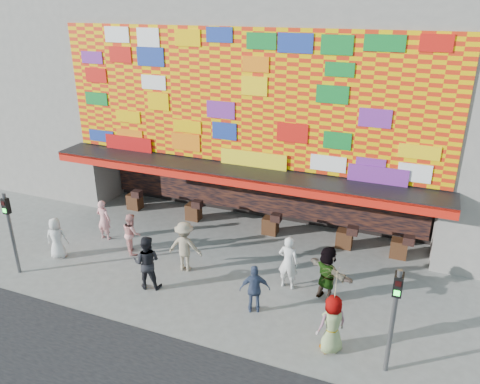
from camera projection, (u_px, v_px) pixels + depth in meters
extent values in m
plane|color=slate|center=(197.00, 287.00, 15.52)|extent=(90.00, 90.00, 0.00)
cube|color=gray|center=(277.00, 59.00, 19.88)|extent=(15.00, 8.00, 7.00)
cube|color=black|center=(280.00, 163.00, 22.65)|extent=(15.00, 6.00, 3.00)
cube|color=gray|center=(105.00, 170.00, 21.76)|extent=(0.40, 2.00, 3.00)
cube|color=gray|center=(442.00, 222.00, 16.69)|extent=(0.40, 2.00, 3.00)
cube|color=black|center=(236.00, 170.00, 17.28)|extent=(15.20, 1.60, 0.12)
cube|color=red|center=(228.00, 181.00, 16.67)|extent=(15.20, 0.04, 0.35)
cube|color=#ECB200|center=(242.00, 99.00, 16.78)|extent=(14.80, 0.08, 4.90)
cube|color=black|center=(258.00, 184.00, 19.93)|extent=(14.00, 0.25, 2.50)
cube|color=gray|center=(42.00, 58.00, 24.59)|extent=(11.00, 8.00, 12.00)
cylinder|color=#59595B|center=(12.00, 234.00, 15.82)|extent=(0.12, 0.12, 3.00)
cube|color=black|center=(6.00, 206.00, 15.42)|extent=(0.22, 0.18, 0.55)
cube|color=black|center=(3.00, 203.00, 15.28)|extent=(0.14, 0.02, 0.14)
cube|color=#19E533|center=(4.00, 211.00, 15.38)|extent=(0.14, 0.02, 0.14)
cylinder|color=#59595B|center=(392.00, 322.00, 11.51)|extent=(0.12, 0.12, 3.00)
cube|color=black|center=(398.00, 286.00, 11.11)|extent=(0.22, 0.18, 0.55)
cube|color=black|center=(398.00, 284.00, 10.97)|extent=(0.14, 0.02, 0.14)
cube|color=#19E533|center=(397.00, 293.00, 11.07)|extent=(0.14, 0.02, 0.14)
imported|color=silver|center=(57.00, 238.00, 17.07)|extent=(0.90, 0.75, 1.57)
imported|color=pink|center=(104.00, 220.00, 18.39)|extent=(0.60, 0.40, 1.65)
imported|color=black|center=(147.00, 262.00, 15.23)|extent=(1.06, 0.93, 1.86)
imported|color=gray|center=(185.00, 246.00, 16.22)|extent=(1.28, 0.85, 1.84)
imported|color=#394664|center=(255.00, 289.00, 14.06)|extent=(1.00, 0.72, 1.58)
imported|color=gray|center=(327.00, 274.00, 14.59)|extent=(1.75, 1.38, 1.86)
imported|color=gray|center=(332.00, 324.00, 12.44)|extent=(0.98, 0.97, 1.71)
imported|color=silver|center=(288.00, 262.00, 15.21)|extent=(0.70, 0.49, 1.86)
imported|color=pink|center=(132.00, 233.00, 17.41)|extent=(0.96, 0.96, 1.57)
imported|color=#D1B283|center=(336.00, 284.00, 11.96)|extent=(0.94, 0.96, 0.83)
cylinder|color=#4C3326|center=(333.00, 312.00, 12.29)|extent=(0.02, 0.02, 1.00)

